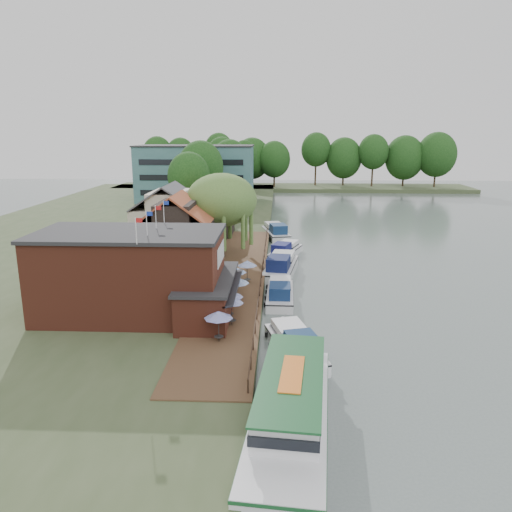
{
  "coord_description": "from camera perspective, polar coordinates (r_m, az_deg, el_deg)",
  "views": [
    {
      "loc": [
        -3.6,
        -40.89,
        16.35
      ],
      "look_at": [
        -6.0,
        12.0,
        3.0
      ],
      "focal_mm": 35.0,
      "sensor_mm": 36.0,
      "label": 1
    }
  ],
  "objects": [
    {
      "name": "umbrella_1",
      "position": [
        40.37,
        -2.81,
        -6.25
      ],
      "size": [
        1.96,
        1.96,
        2.38
      ],
      "primitive_type": null,
      "color": "navy",
      "rests_on": "quay_deck"
    },
    {
      "name": "cruiser_0",
      "position": [
        37.78,
        4.48,
        -9.65
      ],
      "size": [
        5.49,
        9.89,
        2.26
      ],
      "primitive_type": null,
      "rotation": [
        0.0,
        0.0,
        0.28
      ],
      "color": "white",
      "rests_on": "ground"
    },
    {
      "name": "swan",
      "position": [
        31.43,
        0.61,
        -16.73
      ],
      "size": [
        0.44,
        0.44,
        0.44
      ],
      "primitive_type": "sphere",
      "color": "white",
      "rests_on": "ground"
    },
    {
      "name": "bank_tree_1",
      "position": [
        90.56,
        -6.28,
        8.69
      ],
      "size": [
        8.04,
        8.04,
        13.71
      ],
      "primitive_type": null,
      "color": "#143811",
      "rests_on": "land_bank"
    },
    {
      "name": "cruiser_1",
      "position": [
        49.2,
        2.77,
        -3.94
      ],
      "size": [
        3.08,
        9.15,
        2.17
      ],
      "primitive_type": null,
      "rotation": [
        0.0,
        0.0,
        -0.02
      ],
      "color": "silver",
      "rests_on": "ground"
    },
    {
      "name": "umbrella_5",
      "position": [
        51.15,
        -1.01,
        -1.81
      ],
      "size": [
        2.03,
        2.03,
        2.38
      ],
      "primitive_type": null,
      "color": "navy",
      "rests_on": "quay_deck"
    },
    {
      "name": "bank_tree_2",
      "position": [
        102.34,
        -5.98,
        9.05
      ],
      "size": [
        7.93,
        7.93,
        12.76
      ],
      "primitive_type": null,
      "color": "#143811",
      "rests_on": "land_bank"
    },
    {
      "name": "cottage_c",
      "position": [
        75.44,
        -5.38,
        5.63
      ],
      "size": [
        7.6,
        7.6,
        8.5
      ],
      "primitive_type": null,
      "color": "black",
      "rests_on": "land_bank"
    },
    {
      "name": "land_bank",
      "position": [
        81.9,
        -16.28,
        2.42
      ],
      "size": [
        50.0,
        140.0,
        1.0
      ],
      "primitive_type": "cube",
      "color": "#384728",
      "rests_on": "ground"
    },
    {
      "name": "bank_tree_3",
      "position": [
        119.8,
        -2.99,
        10.0
      ],
      "size": [
        8.9,
        8.9,
        13.43
      ],
      "primitive_type": null,
      "color": "#143811",
      "rests_on": "land_bank"
    },
    {
      "name": "umbrella_4",
      "position": [
        48.78,
        -2.38,
        -2.61
      ],
      "size": [
        2.23,
        2.23,
        2.38
      ],
      "primitive_type": null,
      "color": "#1A4691",
      "rests_on": "quay_deck"
    },
    {
      "name": "cruiser_2",
      "position": [
        58.12,
        2.86,
        -0.87
      ],
      "size": [
        4.93,
        11.01,
        2.6
      ],
      "primitive_type": null,
      "rotation": [
        0.0,
        0.0,
        -0.14
      ],
      "color": "silver",
      "rests_on": "ground"
    },
    {
      "name": "bank_tree_0",
      "position": [
        83.23,
        -7.63,
        7.61
      ],
      "size": [
        6.92,
        6.92,
        12.07
      ],
      "primitive_type": null,
      "color": "#143811",
      "rests_on": "land_bank"
    },
    {
      "name": "cruiser_3",
      "position": [
        66.42,
        3.37,
        0.83
      ],
      "size": [
        5.63,
        9.49,
        2.15
      ],
      "primitive_type": null,
      "rotation": [
        0.0,
        0.0,
        -0.32
      ],
      "color": "white",
      "rests_on": "ground"
    },
    {
      "name": "bank_tree_4",
      "position": [
        125.74,
        -1.3,
        10.15
      ],
      "size": [
        6.1,
        6.1,
        13.14
      ],
      "primitive_type": null,
      "color": "#143811",
      "rests_on": "land_bank"
    },
    {
      "name": "umbrella_2",
      "position": [
        41.79,
        -3.07,
        -5.54
      ],
      "size": [
        2.36,
        2.36,
        2.38
      ],
      "primitive_type": null,
      "color": "navy",
      "rests_on": "quay_deck"
    },
    {
      "name": "tour_boat",
      "position": [
        28.72,
        3.96,
        -16.7
      ],
      "size": [
        5.66,
        15.34,
        3.28
      ],
      "primitive_type": null,
      "rotation": [
        0.0,
        0.0,
        -0.1
      ],
      "color": "silver",
      "rests_on": "ground"
    },
    {
      "name": "hotel_block",
      "position": [
        112.78,
        -6.89,
        9.38
      ],
      "size": [
        25.4,
        12.4,
        12.3
      ],
      "primitive_type": null,
      "color": "#38666B",
      "rests_on": "land_bank"
    },
    {
      "name": "ground",
      "position": [
        44.18,
        7.15,
        -7.68
      ],
      "size": [
        260.0,
        260.0,
        0.0
      ],
      "primitive_type": "plane",
      "color": "#556260",
      "rests_on": "ground"
    },
    {
      "name": "quay_rail",
      "position": [
        53.52,
        0.68,
        -1.96
      ],
      "size": [
        0.2,
        49.0,
        1.0
      ],
      "primitive_type": null,
      "color": "black",
      "rests_on": "land_bank"
    },
    {
      "name": "cruiser_4",
      "position": [
        78.24,
        2.27,
        3.0
      ],
      "size": [
        5.41,
        10.56,
        2.45
      ],
      "primitive_type": null,
      "rotation": [
        0.0,
        0.0,
        0.22
      ],
      "color": "silver",
      "rests_on": "ground"
    },
    {
      "name": "quay_deck",
      "position": [
        53.32,
        -2.25,
        -2.53
      ],
      "size": [
        6.0,
        50.0,
        0.1
      ],
      "primitive_type": "cube",
      "color": "#47301E",
      "rests_on": "land_bank"
    },
    {
      "name": "pub",
      "position": [
        42.85,
        -11.56,
        -1.99
      ],
      "size": [
        20.0,
        11.0,
        7.3
      ],
      "primitive_type": null,
      "color": "maroon",
      "rests_on": "land_bank"
    },
    {
      "name": "cottage_a",
      "position": [
        57.15,
        -8.97,
        2.78
      ],
      "size": [
        8.6,
        7.6,
        8.5
      ],
      "primitive_type": null,
      "color": "black",
      "rests_on": "land_bank"
    },
    {
      "name": "willow",
      "position": [
        61.13,
        -3.93,
        4.57
      ],
      "size": [
        8.6,
        8.6,
        10.43
      ],
      "primitive_type": null,
      "color": "#476B2D",
      "rests_on": "land_bank"
    },
    {
      "name": "bank_tree_5",
      "position": [
        136.24,
        -3.89,
        10.57
      ],
      "size": [
        8.23,
        8.23,
        13.8
      ],
      "primitive_type": null,
      "color": "#143811",
      "rests_on": "land_bank"
    },
    {
      "name": "umbrella_0",
      "position": [
        37.35,
        -4.29,
        -8.01
      ],
      "size": [
        2.17,
        2.17,
        2.38
      ],
      "primitive_type": null,
      "color": "navy",
      "rests_on": "quay_deck"
    },
    {
      "name": "cottage_b",
      "position": [
        67.39,
        -9.81,
        4.47
      ],
      "size": [
        9.6,
        8.6,
        8.5
      ],
      "primitive_type": null,
      "color": "beige",
      "rests_on": "land_bank"
    },
    {
      "name": "umbrella_3",
      "position": [
        45.46,
        -2.28,
        -3.88
      ],
      "size": [
        2.41,
        2.41,
        2.38
      ],
      "primitive_type": null,
      "color": "navy",
      "rests_on": "quay_deck"
    }
  ]
}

